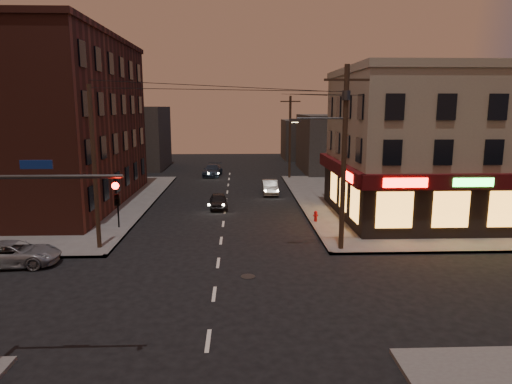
{
  "coord_description": "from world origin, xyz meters",
  "views": [
    {
      "loc": [
        1.1,
        -18.57,
        7.94
      ],
      "look_at": [
        2.07,
        6.82,
        3.2
      ],
      "focal_mm": 32.0,
      "sensor_mm": 36.0,
      "label": 1
    }
  ],
  "objects_px": {
    "suv_cross": "(13,254)",
    "sedan_near": "(218,201)",
    "sedan_mid": "(270,187)",
    "fire_hydrant": "(316,216)",
    "sedan_far": "(213,170)"
  },
  "relations": [
    {
      "from": "suv_cross",
      "to": "sedan_far",
      "type": "distance_m",
      "value": 31.49
    },
    {
      "from": "sedan_mid",
      "to": "fire_hydrant",
      "type": "relative_size",
      "value": 5.28
    },
    {
      "from": "suv_cross",
      "to": "sedan_mid",
      "type": "distance_m",
      "value": 23.76
    },
    {
      "from": "sedan_mid",
      "to": "sedan_near",
      "type": "bearing_deg",
      "value": -127.01
    },
    {
      "from": "suv_cross",
      "to": "sedan_near",
      "type": "distance_m",
      "value": 16.29
    },
    {
      "from": "sedan_mid",
      "to": "sedan_far",
      "type": "distance_m",
      "value": 12.87
    },
    {
      "from": "fire_hydrant",
      "to": "sedan_near",
      "type": "bearing_deg",
      "value": 143.91
    },
    {
      "from": "suv_cross",
      "to": "sedan_near",
      "type": "height_order",
      "value": "suv_cross"
    },
    {
      "from": "sedan_near",
      "to": "sedan_far",
      "type": "distance_m",
      "value": 17.42
    },
    {
      "from": "sedan_mid",
      "to": "suv_cross",
      "type": "bearing_deg",
      "value": -126.96
    },
    {
      "from": "sedan_far",
      "to": "sedan_mid",
      "type": "bearing_deg",
      "value": -57.11
    },
    {
      "from": "sedan_mid",
      "to": "sedan_far",
      "type": "height_order",
      "value": "sedan_far"
    },
    {
      "from": "suv_cross",
      "to": "sedan_far",
      "type": "xyz_separation_m",
      "value": [
        8.4,
        30.35,
        0.05
      ]
    },
    {
      "from": "sedan_near",
      "to": "sedan_far",
      "type": "bearing_deg",
      "value": 90.9
    },
    {
      "from": "sedan_near",
      "to": "sedan_mid",
      "type": "height_order",
      "value": "sedan_mid"
    }
  ]
}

